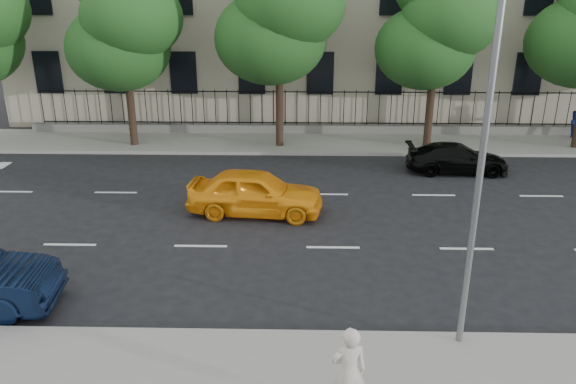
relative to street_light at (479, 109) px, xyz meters
The scene contains 11 objects.
ground 5.99m from the street_light, 144.73° to the left, with size 120.00×120.00×0.00m, color black.
far_sidewalk 16.75m from the street_light, 99.01° to the left, with size 60.00×4.00×0.15m, color gray.
lane_markings 8.67m from the street_light, 110.98° to the left, with size 49.60×4.62×0.01m, color silver, non-canonical shape.
iron_fence 18.21m from the street_light, 98.14° to the left, with size 30.00×0.50×2.20m.
street_light is the anchor object (origin of this frame).
tree_b 18.99m from the street_light, 127.15° to the left, with size 5.53×5.12×8.97m.
tree_c 15.82m from the street_light, 106.43° to the left, with size 5.89×5.50×9.80m.
tree_d 15.36m from the street_light, 80.48° to the left, with size 5.34×4.94×8.84m.
yellow_taxi 9.56m from the street_light, 126.23° to the left, with size 1.84×4.58×1.56m, color #FF9A13.
black_sedan 12.76m from the street_light, 75.32° to the left, with size 1.70×4.17×1.21m, color black.
woman_near 5.61m from the street_light, 133.16° to the right, with size 0.66×0.43×1.80m, color beige.
Camera 1 is at (-1.00, -12.73, 7.51)m, focal length 35.00 mm.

